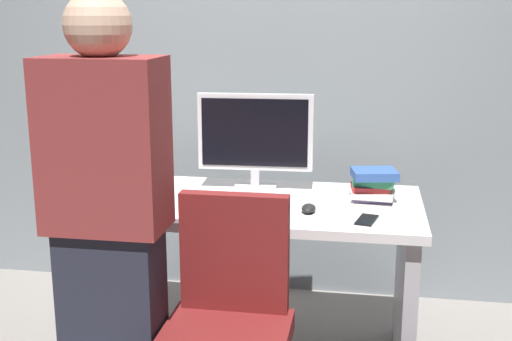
# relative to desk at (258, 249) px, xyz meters

# --- Properties ---
(wall_back) EXTENTS (6.40, 0.10, 3.00)m
(wall_back) POSITION_rel_desk_xyz_m (0.00, 0.81, 0.98)
(wall_back) COLOR gray
(wall_back) RESTS_ON ground
(desk) EXTENTS (1.45, 0.75, 0.75)m
(desk) POSITION_rel_desk_xyz_m (0.00, 0.00, 0.00)
(desk) COLOR white
(desk) RESTS_ON ground
(person_at_desk) EXTENTS (0.40, 0.24, 1.64)m
(person_at_desk) POSITION_rel_desk_xyz_m (-0.39, -0.77, 0.33)
(person_at_desk) COLOR #262838
(person_at_desk) RESTS_ON ground
(monitor) EXTENTS (0.54, 0.15, 0.46)m
(monitor) POSITION_rel_desk_xyz_m (-0.04, 0.19, 0.49)
(monitor) COLOR silver
(monitor) RESTS_ON desk
(keyboard) EXTENTS (0.43, 0.14, 0.02)m
(keyboard) POSITION_rel_desk_xyz_m (-0.07, -0.12, 0.24)
(keyboard) COLOR white
(keyboard) RESTS_ON desk
(mouse) EXTENTS (0.06, 0.10, 0.03)m
(mouse) POSITION_rel_desk_xyz_m (0.24, -0.14, 0.25)
(mouse) COLOR black
(mouse) RESTS_ON desk
(cup_near_keyboard) EXTENTS (0.08, 0.08, 0.10)m
(cup_near_keyboard) POSITION_rel_desk_xyz_m (-0.49, -0.08, 0.28)
(cup_near_keyboard) COLOR white
(cup_near_keyboard) RESTS_ON desk
(book_stack) EXTENTS (0.22, 0.19, 0.14)m
(book_stack) POSITION_rel_desk_xyz_m (0.51, 0.08, 0.31)
(book_stack) COLOR #594C72
(book_stack) RESTS_ON desk
(cell_phone) EXTENTS (0.10, 0.16, 0.01)m
(cell_phone) POSITION_rel_desk_xyz_m (0.48, -0.22, 0.24)
(cell_phone) COLOR black
(cell_phone) RESTS_ON desk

